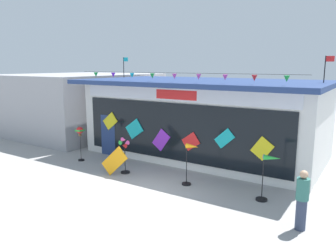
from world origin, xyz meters
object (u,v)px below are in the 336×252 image
at_px(wind_spinner_left, 124,151).
at_px(wind_spinner_center_right, 268,173).
at_px(display_kite_on_ground, 114,161).
at_px(wind_spinner_far_left, 80,134).
at_px(wind_spinner_center_left, 190,158).
at_px(kite_shop_building, 205,117).
at_px(person_mid_plaza, 302,200).

height_order(wind_spinner_left, wind_spinner_center_right, wind_spinner_center_right).
bearing_deg(display_kite_on_ground, wind_spinner_left, 72.71).
relative_size(wind_spinner_far_left, wind_spinner_center_left, 1.01).
bearing_deg(wind_spinner_center_right, wind_spinner_center_left, -178.03).
xyz_separation_m(kite_shop_building, wind_spinner_center_right, (4.39, -4.19, -0.90)).
xyz_separation_m(wind_spinner_left, person_mid_plaza, (7.13, -1.07, -0.11)).
bearing_deg(kite_shop_building, person_mid_plaza, -44.23).
bearing_deg(wind_spinner_far_left, display_kite_on_ground, -15.05).
distance_m(wind_spinner_far_left, person_mid_plaza, 10.15).
xyz_separation_m(kite_shop_building, person_mid_plaza, (5.73, -5.58, -1.03)).
bearing_deg(person_mid_plaza, wind_spinner_center_left, -82.66).
distance_m(kite_shop_building, wind_spinner_far_left, 6.07).
relative_size(person_mid_plaza, display_kite_on_ground, 1.48).
height_order(wind_spinner_center_right, person_mid_plaza, person_mid_plaza).
xyz_separation_m(wind_spinner_center_left, wind_spinner_center_right, (2.83, 0.10, -0.08)).
height_order(kite_shop_building, wind_spinner_center_right, kite_shop_building).
height_order(wind_spinner_center_left, person_mid_plaza, person_mid_plaza).
relative_size(kite_shop_building, display_kite_on_ground, 10.03).
distance_m(wind_spinner_left, person_mid_plaza, 7.21).
height_order(person_mid_plaza, display_kite_on_ground, person_mid_plaza).
distance_m(person_mid_plaza, display_kite_on_ground, 7.30).
relative_size(kite_shop_building, wind_spinner_far_left, 7.04).
relative_size(kite_shop_building, person_mid_plaza, 6.77).
xyz_separation_m(wind_spinner_center_right, person_mid_plaza, (1.33, -1.38, -0.13)).
xyz_separation_m(wind_spinner_far_left, wind_spinner_center_right, (8.71, 0.03, -0.30)).
bearing_deg(wind_spinner_center_right, wind_spinner_left, -176.89).
height_order(wind_spinner_left, person_mid_plaza, person_mid_plaza).
height_order(kite_shop_building, wind_spinner_far_left, kite_shop_building).
xyz_separation_m(wind_spinner_far_left, person_mid_plaza, (10.05, -1.36, -0.43)).
bearing_deg(person_mid_plaza, display_kite_on_ground, -70.28).
xyz_separation_m(wind_spinner_left, wind_spinner_center_right, (5.80, 0.32, 0.01)).
relative_size(wind_spinner_center_left, person_mid_plaza, 0.95).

